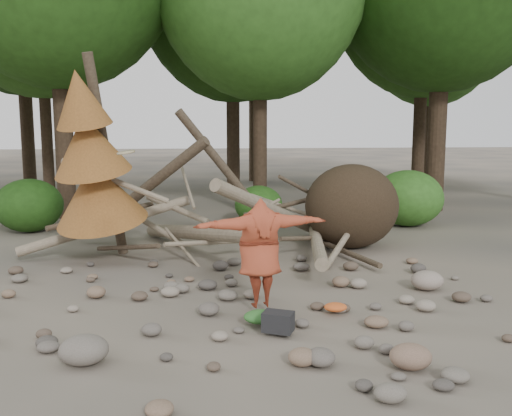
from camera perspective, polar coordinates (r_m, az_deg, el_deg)
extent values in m
plane|color=#514C44|center=(9.10, 0.73, -10.15)|extent=(120.00, 120.00, 0.00)
ellipsoid|color=#332619|center=(13.50, 9.55, 0.18)|extent=(2.20, 1.87, 1.98)
cylinder|color=gray|center=(12.48, -5.87, -2.47)|extent=(2.61, 5.11, 1.08)
cylinder|color=gray|center=(13.05, 2.02, -0.40)|extent=(3.18, 3.71, 1.90)
cylinder|color=brown|center=(13.30, -11.13, 1.79)|extent=(3.08, 1.91, 2.49)
cylinder|color=gray|center=(12.61, 6.07, -3.29)|extent=(1.13, 4.98, 0.43)
cylinder|color=brown|center=(13.43, -2.98, 3.72)|extent=(2.39, 1.03, 2.89)
cylinder|color=gray|center=(12.90, -14.81, -1.67)|extent=(3.71, 0.86, 1.20)
cylinder|color=#4C3F30|center=(12.42, -12.80, -3.86)|extent=(1.52, 1.70, 0.49)
cylinder|color=gray|center=(13.19, -0.68, -0.74)|extent=(1.57, 0.85, 0.69)
cylinder|color=#4C3F30|center=(13.86, 5.72, 1.34)|extent=(1.92, 1.25, 1.10)
cylinder|color=gray|center=(12.84, -6.84, 2.11)|extent=(0.37, 1.42, 0.85)
cylinder|color=#4C3F30|center=(12.50, 9.04, -4.38)|extent=(0.79, 2.54, 0.12)
cylinder|color=gray|center=(11.92, -4.88, -3.47)|extent=(1.78, 1.11, 0.29)
cylinder|color=#4C3F30|center=(12.52, -14.75, 4.95)|extent=(0.67, 1.13, 4.35)
cone|color=brown|center=(12.30, -15.56, 1.58)|extent=(2.06, 2.13, 1.86)
cone|color=brown|center=(12.04, -16.40, 6.18)|extent=(1.71, 1.78, 1.65)
cone|color=brown|center=(11.87, -17.20, 10.47)|extent=(1.23, 1.30, 1.41)
cylinder|color=#38281C|center=(18.56, -18.94, 12.86)|extent=(0.56, 0.56, 8.96)
cylinder|color=#38281C|center=(17.89, 0.41, 10.57)|extent=(0.44, 0.44, 7.14)
cylinder|color=#38281C|center=(20.13, 17.91, 13.23)|extent=(0.60, 0.60, 9.45)
cylinder|color=#38281C|center=(22.74, -20.36, 10.12)|extent=(0.42, 0.42, 7.56)
cylinder|color=#38281C|center=(22.85, -2.32, 11.85)|extent=(0.52, 0.52, 8.54)
cylinder|color=#38281C|center=(24.15, 16.14, 10.85)|extent=(0.50, 0.50, 8.12)
cylinder|color=#38281C|center=(29.71, -22.14, 11.53)|extent=(0.62, 0.62, 9.66)
cylinder|color=#38281C|center=(29.26, -0.18, 11.31)|extent=(0.54, 0.54, 8.75)
cylinder|color=#38281C|center=(31.01, 16.96, 9.94)|extent=(0.46, 0.46, 7.84)
ellipsoid|color=#295A1A|center=(31.42, 17.30, 17.51)|extent=(7.17, 7.17, 8.60)
ellipsoid|color=#1F4713|center=(16.52, -21.75, 0.24)|extent=(1.80, 1.80, 1.44)
ellipsoid|color=#295A1A|center=(16.63, 0.26, 0.33)|extent=(1.40, 1.40, 1.12)
ellipsoid|color=#346B21|center=(16.82, 14.94, 0.97)|extent=(2.00, 2.00, 1.60)
imported|color=#9C3B23|center=(8.81, 0.40, -4.48)|extent=(2.15, 0.89, 1.70)
cylinder|color=tan|center=(8.64, -12.88, 5.45)|extent=(0.27, 0.28, 0.09)
cube|color=black|center=(8.03, 2.23, -11.70)|extent=(0.49, 0.42, 0.27)
ellipsoid|color=#2D6428|center=(8.38, 0.45, -11.14)|extent=(0.49, 0.41, 0.18)
ellipsoid|color=#C45321|center=(8.96, 7.95, -10.09)|extent=(0.35, 0.29, 0.13)
ellipsoid|color=#6C635A|center=(7.43, -16.84, -13.42)|extent=(0.60, 0.54, 0.36)
ellipsoid|color=#7F624F|center=(7.25, 15.21, -14.14)|extent=(0.50, 0.45, 0.30)
ellipsoid|color=gray|center=(10.54, 16.74, -6.94)|extent=(0.57, 0.51, 0.34)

